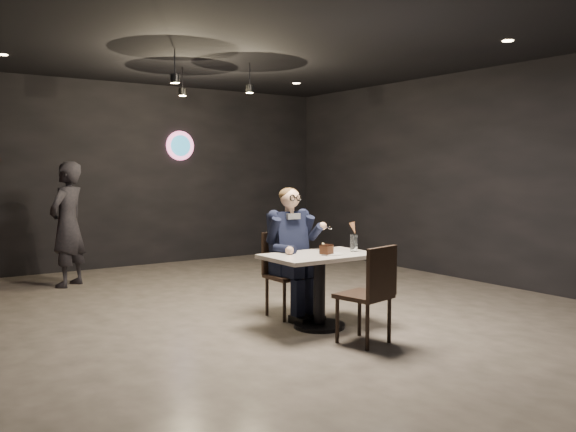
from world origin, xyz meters
TOP-DOWN VIEW (x-y plane):
  - floor at (0.00, 0.00)m, footprint 9.00×9.00m
  - wall_sign at (0.80, 4.47)m, footprint 0.50×0.06m
  - pendant_lights at (0.00, 2.00)m, footprint 1.40×1.20m
  - main_table at (0.09, -0.39)m, footprint 1.10×0.70m
  - chair_far at (0.09, 0.16)m, footprint 0.42×0.46m
  - chair_near at (0.09, -1.06)m, footprint 0.51×0.54m
  - seated_man at (0.09, 0.16)m, footprint 0.60×0.80m
  - dessert_plate at (0.17, -0.50)m, footprint 0.22×0.22m
  - cake_slice at (0.11, -0.49)m, footprint 0.14×0.13m
  - mint_leaf at (0.14, -0.50)m, footprint 0.07×0.04m
  - sundae_glass at (0.50, -0.45)m, footprint 0.08×0.08m
  - wafer_cone at (0.49, -0.45)m, footprint 0.08×0.08m
  - passerby at (-1.41, 3.28)m, footprint 0.74×0.71m

SIDE VIEW (x-z plane):
  - floor at x=0.00m, z-range 0.00..0.00m
  - main_table at x=0.09m, z-range 0.00..0.75m
  - chair_far at x=0.09m, z-range 0.00..0.92m
  - chair_near at x=0.09m, z-range 0.00..0.92m
  - seated_man at x=0.09m, z-range 0.00..1.44m
  - dessert_plate at x=0.17m, z-range 0.75..0.76m
  - cake_slice at x=0.11m, z-range 0.76..0.85m
  - sundae_glass at x=0.50m, z-range 0.75..0.92m
  - mint_leaf at x=0.14m, z-range 0.84..0.85m
  - passerby at x=-1.41m, z-range 0.00..1.70m
  - wafer_cone at x=0.49m, z-range 0.93..1.06m
  - wall_sign at x=0.80m, z-range 1.75..2.25m
  - pendant_lights at x=0.00m, z-range 2.70..3.06m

